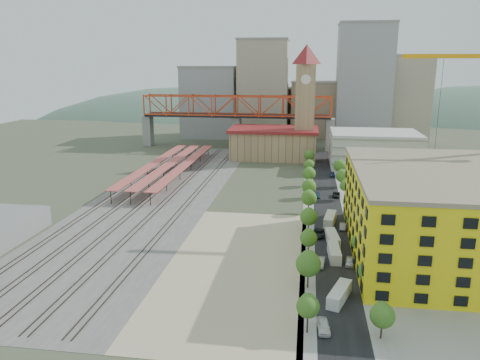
# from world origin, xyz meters

# --- Properties ---
(ground) EXTENTS (400.00, 400.00, 0.00)m
(ground) POSITION_xyz_m (0.00, 0.00, 0.00)
(ground) COLOR #474C38
(ground) RESTS_ON ground
(ballast_strip) EXTENTS (36.00, 165.00, 0.06)m
(ballast_strip) POSITION_xyz_m (-36.00, 17.50, 0.03)
(ballast_strip) COLOR #605E59
(ballast_strip) RESTS_ON ground
(dirt_lot) EXTENTS (28.00, 67.00, 0.06)m
(dirt_lot) POSITION_xyz_m (-4.00, -31.50, 0.03)
(dirt_lot) COLOR tan
(dirt_lot) RESTS_ON ground
(street_asphalt) EXTENTS (12.00, 170.00, 0.06)m
(street_asphalt) POSITION_xyz_m (16.00, 15.00, 0.03)
(street_asphalt) COLOR black
(street_asphalt) RESTS_ON ground
(sidewalk_west) EXTENTS (3.00, 170.00, 0.04)m
(sidewalk_west) POSITION_xyz_m (10.50, 15.00, 0.02)
(sidewalk_west) COLOR gray
(sidewalk_west) RESTS_ON ground
(sidewalk_east) EXTENTS (3.00, 170.00, 0.04)m
(sidewalk_east) POSITION_xyz_m (21.50, 15.00, 0.02)
(sidewalk_east) COLOR gray
(sidewalk_east) RESTS_ON ground
(construction_pad) EXTENTS (50.00, 90.00, 0.06)m
(construction_pad) POSITION_xyz_m (45.00, -20.00, 0.03)
(construction_pad) COLOR gray
(construction_pad) RESTS_ON ground
(rail_tracks) EXTENTS (26.56, 160.00, 0.18)m
(rail_tracks) POSITION_xyz_m (-37.80, 17.50, 0.15)
(rail_tracks) COLOR #382B23
(rail_tracks) RESTS_ON ground
(platform_canopies) EXTENTS (16.00, 80.00, 4.12)m
(platform_canopies) POSITION_xyz_m (-41.00, 45.00, 3.99)
(platform_canopies) COLOR #B75646
(platform_canopies) RESTS_ON ground
(station_hall) EXTENTS (38.00, 24.00, 13.10)m
(station_hall) POSITION_xyz_m (-5.00, 82.00, 6.67)
(station_hall) COLOR tan
(station_hall) RESTS_ON ground
(clock_tower) EXTENTS (12.00, 12.00, 52.00)m
(clock_tower) POSITION_xyz_m (8.00, 79.99, 28.70)
(clock_tower) COLOR tan
(clock_tower) RESTS_ON ground
(parking_garage) EXTENTS (34.00, 26.00, 14.00)m
(parking_garage) POSITION_xyz_m (36.00, 70.00, 7.00)
(parking_garage) COLOR silver
(parking_garage) RESTS_ON ground
(truss_bridge) EXTENTS (94.00, 9.60, 25.60)m
(truss_bridge) POSITION_xyz_m (-25.00, 105.00, 18.86)
(truss_bridge) COLOR gray
(truss_bridge) RESTS_ON ground
(construction_building) EXTENTS (44.60, 50.60, 18.80)m
(construction_building) POSITION_xyz_m (42.00, -20.00, 9.41)
(construction_building) COLOR #FAFE15
(construction_building) RESTS_ON ground
(street_trees) EXTENTS (15.40, 124.40, 8.00)m
(street_trees) POSITION_xyz_m (16.00, 5.00, 0.00)
(street_trees) COLOR #32661E
(street_trees) RESTS_ON ground
(skyline) EXTENTS (133.00, 46.00, 60.00)m
(skyline) POSITION_xyz_m (7.47, 142.31, 22.81)
(skyline) COLOR #9EA0A3
(skyline) RESTS_ON ground
(distant_hills) EXTENTS (647.00, 264.00, 227.00)m
(distant_hills) POSITION_xyz_m (45.28, 260.00, -79.54)
(distant_hills) COLOR #4C6B59
(distant_hills) RESTS_ON ground
(site_trailer_a) EXTENTS (4.92, 8.84, 2.35)m
(site_trailer_a) POSITION_xyz_m (16.00, -43.97, 1.17)
(site_trailer_a) COLOR silver
(site_trailer_a) RESTS_ON ground
(site_trailer_b) EXTENTS (2.69, 8.71, 2.36)m
(site_trailer_b) POSITION_xyz_m (16.00, -25.48, 1.18)
(site_trailer_b) COLOR silver
(site_trailer_b) RESTS_ON ground
(site_trailer_c) EXTENTS (3.28, 8.93, 2.39)m
(site_trailer_c) POSITION_xyz_m (16.00, -16.82, 1.19)
(site_trailer_c) COLOR silver
(site_trailer_c) RESTS_ON ground
(site_trailer_d) EXTENTS (3.77, 9.38, 2.50)m
(site_trailer_d) POSITION_xyz_m (16.00, -3.31, 1.25)
(site_trailer_d) COLOR silver
(site_trailer_d) RESTS_ON ground
(car_0) EXTENTS (2.28, 4.83, 1.60)m
(car_0) POSITION_xyz_m (13.00, -54.18, 0.80)
(car_0) COLOR white
(car_0) RESTS_ON ground
(car_1) EXTENTS (2.19, 4.94, 1.58)m
(car_1) POSITION_xyz_m (13.00, -29.96, 0.79)
(car_1) COLOR #9A999E
(car_1) RESTS_ON ground
(car_2) EXTENTS (2.91, 5.72, 1.55)m
(car_2) POSITION_xyz_m (13.00, -13.03, 0.77)
(car_2) COLOR black
(car_2) RESTS_ON ground
(car_3) EXTENTS (2.09, 4.77, 1.37)m
(car_3) POSITION_xyz_m (13.00, 20.96, 0.68)
(car_3) COLOR navy
(car_3) RESTS_ON ground
(car_4) EXTENTS (2.12, 4.50, 1.49)m
(car_4) POSITION_xyz_m (19.00, -28.70, 0.74)
(car_4) COLOR silver
(car_4) RESTS_ON ground
(car_5) EXTENTS (1.80, 4.39, 1.41)m
(car_5) POSITION_xyz_m (19.00, -6.96, 0.71)
(car_5) COLOR gray
(car_5) RESTS_ON ground
(car_6) EXTENTS (2.68, 5.04, 1.35)m
(car_6) POSITION_xyz_m (19.00, 22.43, 0.67)
(car_6) COLOR black
(car_6) RESTS_ON ground
(car_7) EXTENTS (1.90, 4.51, 1.30)m
(car_7) POSITION_xyz_m (19.00, 49.91, 0.65)
(car_7) COLOR navy
(car_7) RESTS_ON ground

